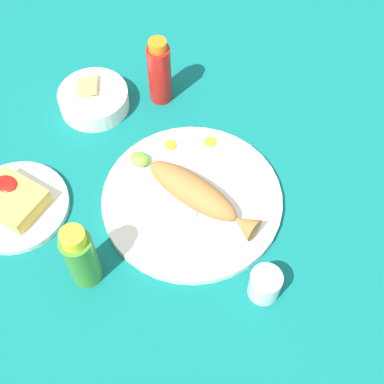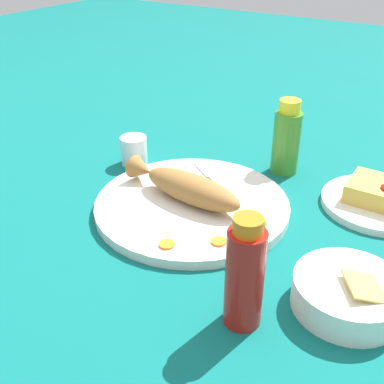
# 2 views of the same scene
# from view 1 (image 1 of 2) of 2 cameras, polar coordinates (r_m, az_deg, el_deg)

# --- Properties ---
(ground_plane) EXTENTS (4.00, 4.00, 0.00)m
(ground_plane) POSITION_cam_1_polar(r_m,az_deg,el_deg) (1.10, -0.00, -1.06)
(ground_plane) COLOR #0C605B
(main_plate) EXTENTS (0.37, 0.37, 0.02)m
(main_plate) POSITION_cam_1_polar(r_m,az_deg,el_deg) (1.09, -0.00, -0.82)
(main_plate) COLOR silver
(main_plate) RESTS_ON ground_plane
(fried_fish) EXTENTS (0.26, 0.09, 0.05)m
(fried_fish) POSITION_cam_1_polar(r_m,az_deg,el_deg) (1.05, 0.71, -0.26)
(fried_fish) COLOR #996633
(fried_fish) RESTS_ON main_plate
(fork_near) EXTENTS (0.11, 0.16, 0.00)m
(fork_near) POSITION_cam_1_polar(r_m,az_deg,el_deg) (1.03, 0.30, -4.95)
(fork_near) COLOR silver
(fork_near) RESTS_ON main_plate
(fork_far) EXTENTS (0.16, 0.12, 0.00)m
(fork_far) POSITION_cam_1_polar(r_m,az_deg,el_deg) (1.04, -2.31, -4.64)
(fork_far) COLOR silver
(fork_far) RESTS_ON main_plate
(carrot_slice_near) EXTENTS (0.03, 0.03, 0.00)m
(carrot_slice_near) POSITION_cam_1_polar(r_m,az_deg,el_deg) (1.16, 1.95, 5.39)
(carrot_slice_near) COLOR orange
(carrot_slice_near) RESTS_ON main_plate
(carrot_slice_mid) EXTENTS (0.03, 0.03, 0.00)m
(carrot_slice_mid) POSITION_cam_1_polar(r_m,az_deg,el_deg) (1.15, -2.28, 5.04)
(carrot_slice_mid) COLOR orange
(carrot_slice_mid) RESTS_ON main_plate
(lime_wedge_main) EXTENTS (0.04, 0.04, 0.02)m
(lime_wedge_main) POSITION_cam_1_polar(r_m,az_deg,el_deg) (1.12, -5.60, 3.51)
(lime_wedge_main) COLOR #6BB233
(lime_wedge_main) RESTS_ON main_plate
(hot_sauce_bottle_red) EXTENTS (0.05, 0.05, 0.17)m
(hot_sauce_bottle_red) POSITION_cam_1_polar(r_m,az_deg,el_deg) (1.21, -3.50, 12.62)
(hot_sauce_bottle_red) COLOR #B21914
(hot_sauce_bottle_red) RESTS_ON ground_plane
(hot_sauce_bottle_green) EXTENTS (0.06, 0.06, 0.16)m
(hot_sauce_bottle_green) POSITION_cam_1_polar(r_m,az_deg,el_deg) (0.97, -11.80, -6.79)
(hot_sauce_bottle_green) COLOR #3D8428
(hot_sauce_bottle_green) RESTS_ON ground_plane
(salt_cup) EXTENTS (0.06, 0.06, 0.06)m
(salt_cup) POSITION_cam_1_polar(r_m,az_deg,el_deg) (0.99, 7.74, -9.85)
(salt_cup) COLOR silver
(salt_cup) RESTS_ON ground_plane
(side_plate_fries) EXTENTS (0.21, 0.21, 0.01)m
(side_plate_fries) POSITION_cam_1_polar(r_m,az_deg,el_deg) (1.14, -18.24, -1.45)
(side_plate_fries) COLOR silver
(side_plate_fries) RESTS_ON ground_plane
(fries_pile) EXTENTS (0.12, 0.10, 0.04)m
(fries_pile) POSITION_cam_1_polar(r_m,az_deg,el_deg) (1.12, -18.60, -0.73)
(fries_pile) COLOR gold
(fries_pile) RESTS_ON side_plate_fries
(guacamole_bowl) EXTENTS (0.16, 0.16, 0.06)m
(guacamole_bowl) POSITION_cam_1_polar(r_m,az_deg,el_deg) (1.25, -10.45, 9.78)
(guacamole_bowl) COLOR white
(guacamole_bowl) RESTS_ON ground_plane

